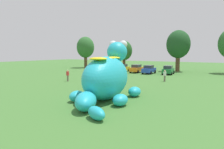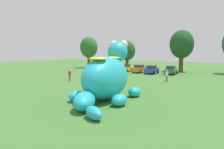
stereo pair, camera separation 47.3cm
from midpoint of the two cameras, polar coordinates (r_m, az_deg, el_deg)
The scene contains 14 objects.
ground_plane at distance 19.96m, azimuth -3.32°, elevation -6.33°, with size 160.00×160.00×0.00m, color #427533.
giant_inflatable_creature at distance 18.95m, azimuth -0.90°, elevation -0.75°, with size 6.95×10.35×5.56m.
car_red at distance 46.90m, azimuth 0.28°, elevation 1.95°, with size 2.04×4.15×1.72m.
car_yellow at distance 45.72m, azimuth 4.12°, elevation 1.82°, with size 2.16×4.21×1.72m.
car_orange at distance 44.09m, azimuth 7.91°, elevation 1.62°, with size 1.98×4.12×1.72m.
car_blue at distance 42.23m, azimuth 11.25°, elevation 1.36°, with size 2.02×4.14×1.72m.
car_green at distance 41.80m, azimuth 16.39°, elevation 1.18°, with size 2.26×4.25×1.72m.
tree_far_left at distance 58.33m, azimuth -6.21°, elevation 7.45°, with size 4.87×4.87×8.64m.
tree_left at distance 51.50m, azimuth 4.49°, elevation 6.56°, with size 4.03×4.03×7.16m.
tree_mid_left at distance 48.57m, azimuth 19.02°, elevation 7.87°, with size 5.20×5.20×9.23m.
spectator_near_inflatable at distance 31.28m, azimuth 15.36°, elevation -0.41°, with size 0.38×0.26×1.71m.
spectator_mid_field at distance 32.57m, azimuth -4.72°, elevation 0.05°, with size 0.38×0.26×1.71m.
spectator_by_cars at distance 32.50m, azimuth 1.58°, elevation 0.05°, with size 0.38×0.26×1.71m.
spectator_far_side at distance 31.46m, azimuth -11.24°, elevation -0.27°, with size 0.38×0.26×1.71m.
Camera 2 is at (11.75, -15.57, 4.32)m, focal length 32.98 mm.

